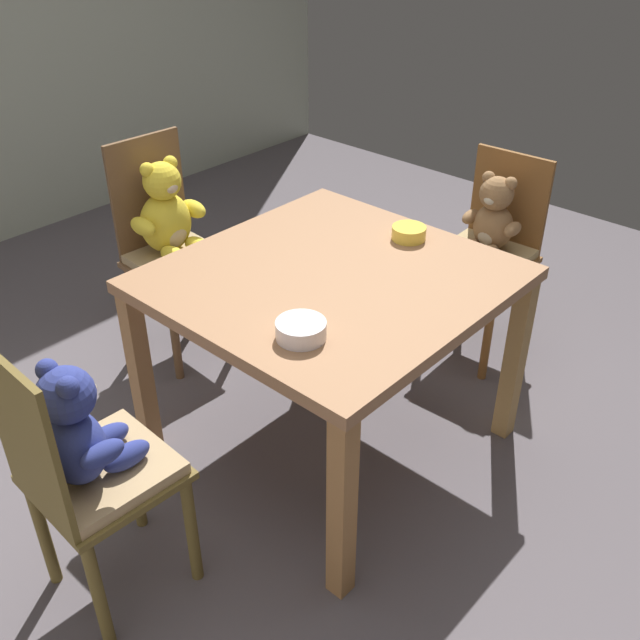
{
  "coord_description": "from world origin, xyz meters",
  "views": [
    {
      "loc": [
        -1.57,
        -1.37,
        1.87
      ],
      "look_at": [
        0.0,
        0.05,
        0.52
      ],
      "focal_mm": 40.73,
      "sensor_mm": 36.0,
      "label": 1
    }
  ],
  "objects_px": {
    "dining_table": "(331,297)",
    "teddy_chair_far_center": "(170,231)",
    "porridge_bowl_white_near_left": "(301,330)",
    "porridge_bowl_yellow_near_right": "(409,233)",
    "teddy_chair_near_right": "(489,239)",
    "teddy_chair_near_left": "(84,453)"
  },
  "relations": [
    {
      "from": "teddy_chair_near_right",
      "to": "porridge_bowl_yellow_near_right",
      "type": "distance_m",
      "value": 0.6
    },
    {
      "from": "dining_table",
      "to": "teddy_chair_near_right",
      "type": "distance_m",
      "value": 0.94
    },
    {
      "from": "teddy_chair_near_left",
      "to": "teddy_chair_far_center",
      "type": "height_order",
      "value": "teddy_chair_far_center"
    },
    {
      "from": "porridge_bowl_white_near_left",
      "to": "porridge_bowl_yellow_near_right",
      "type": "distance_m",
      "value": 0.73
    },
    {
      "from": "dining_table",
      "to": "teddy_chair_far_center",
      "type": "bearing_deg",
      "value": 87.99
    },
    {
      "from": "teddy_chair_near_right",
      "to": "porridge_bowl_white_near_left",
      "type": "bearing_deg",
      "value": 3.25
    },
    {
      "from": "teddy_chair_near_right",
      "to": "porridge_bowl_white_near_left",
      "type": "xyz_separation_m",
      "value": [
        -1.27,
        -0.12,
        0.22
      ]
    },
    {
      "from": "teddy_chair_near_right",
      "to": "porridge_bowl_white_near_left",
      "type": "relative_size",
      "value": 5.88
    },
    {
      "from": "dining_table",
      "to": "teddy_chair_far_center",
      "type": "height_order",
      "value": "teddy_chair_far_center"
    },
    {
      "from": "teddy_chair_far_center",
      "to": "porridge_bowl_yellow_near_right",
      "type": "relative_size",
      "value": 7.65
    },
    {
      "from": "teddy_chair_near_right",
      "to": "porridge_bowl_yellow_near_right",
      "type": "bearing_deg",
      "value": -4.88
    },
    {
      "from": "teddy_chair_near_right",
      "to": "porridge_bowl_white_near_left",
      "type": "distance_m",
      "value": 1.3
    },
    {
      "from": "teddy_chair_far_center",
      "to": "porridge_bowl_white_near_left",
      "type": "xyz_separation_m",
      "value": [
        -0.37,
        -1.1,
        0.18
      ]
    },
    {
      "from": "dining_table",
      "to": "porridge_bowl_yellow_near_right",
      "type": "bearing_deg",
      "value": -5.06
    },
    {
      "from": "dining_table",
      "to": "teddy_chair_near_left",
      "type": "relative_size",
      "value": 1.15
    },
    {
      "from": "teddy_chair_far_center",
      "to": "porridge_bowl_white_near_left",
      "type": "relative_size",
      "value": 6.43
    },
    {
      "from": "dining_table",
      "to": "teddy_chair_near_left",
      "type": "xyz_separation_m",
      "value": [
        -0.93,
        0.05,
        -0.08
      ]
    },
    {
      "from": "teddy_chair_near_left",
      "to": "porridge_bowl_yellow_near_right",
      "type": "xyz_separation_m",
      "value": [
        1.31,
        -0.08,
        0.2
      ]
    },
    {
      "from": "dining_table",
      "to": "teddy_chair_near_left",
      "type": "bearing_deg",
      "value": 177.06
    },
    {
      "from": "teddy_chair_near_right",
      "to": "porridge_bowl_yellow_near_right",
      "type": "xyz_separation_m",
      "value": [
        -0.55,
        0.02,
        0.22
      ]
    },
    {
      "from": "teddy_chair_far_center",
      "to": "teddy_chair_near_right",
      "type": "xyz_separation_m",
      "value": [
        0.9,
        -0.98,
        -0.05
      ]
    },
    {
      "from": "porridge_bowl_yellow_near_right",
      "to": "dining_table",
      "type": "bearing_deg",
      "value": 174.94
    }
  ]
}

